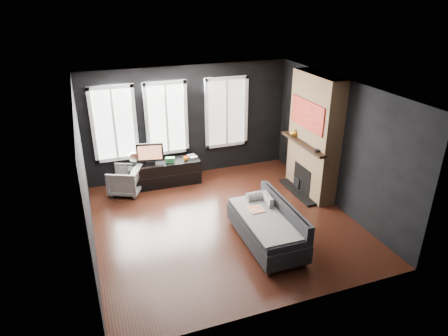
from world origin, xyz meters
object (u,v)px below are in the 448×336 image
object	(u,v)px
mantel_vase	(294,132)
media_console	(165,173)
book	(189,152)
monitor	(150,152)
mug	(186,158)
sofa	(266,224)
armchair	(125,179)

from	to	relation	value
mantel_vase	media_console	bearing A→B (deg)	159.44
media_console	book	xyz separation A→B (m)	(0.63, 0.08, 0.41)
monitor	book	distance (m)	0.95
mug	book	size ratio (longest dim) A/B	0.50
media_console	mug	size ratio (longest dim) A/B	13.50
mantel_vase	monitor	bearing A→B (deg)	161.20
sofa	mantel_vase	xyz separation A→B (m)	(1.58, 1.98, 0.92)
mug	book	xyz separation A→B (m)	(0.12, 0.18, 0.06)
sofa	armchair	xyz separation A→B (m)	(-2.16, 2.88, -0.06)
media_console	monitor	xyz separation A→B (m)	(-0.30, 0.01, 0.57)
armchair	mantel_vase	size ratio (longest dim) A/B	3.69
sofa	armchair	distance (m)	3.60
monitor	media_console	bearing A→B (deg)	11.42
book	monitor	bearing A→B (deg)	-175.76
media_console	sofa	bearing A→B (deg)	-66.81
mug	media_console	bearing A→B (deg)	168.79
media_console	monitor	distance (m)	0.64
monitor	mantel_vase	bearing A→B (deg)	-6.11
armchair	mantel_vase	xyz separation A→B (m)	(3.74, -0.90, 0.98)
armchair	mug	bearing A→B (deg)	117.06
media_console	monitor	size ratio (longest dim) A/B	2.68
sofa	mug	size ratio (longest dim) A/B	15.00
armchair	monitor	size ratio (longest dim) A/B	1.09
mug	monitor	bearing A→B (deg)	172.45
mantel_vase	sofa	bearing A→B (deg)	-128.65
armchair	mug	xyz separation A→B (m)	(1.45, 0.05, 0.30)
sofa	mantel_vase	world-z (taller)	mantel_vase
armchair	mug	size ratio (longest dim) A/B	5.51
media_console	mantel_vase	xyz separation A→B (m)	(2.80, -1.05, 1.03)
armchair	book	world-z (taller)	book
mug	sofa	bearing A→B (deg)	-76.38
mantel_vase	book	bearing A→B (deg)	152.58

